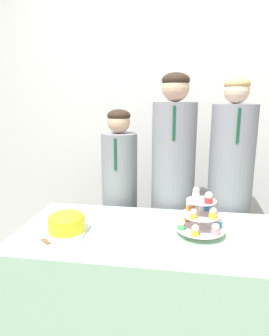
{
  "coord_description": "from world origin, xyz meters",
  "views": [
    {
      "loc": [
        0.05,
        -1.17,
        1.48
      ],
      "look_at": [
        -0.19,
        0.41,
        1.11
      ],
      "focal_mm": 32.0,
      "sensor_mm": 36.0,
      "label": 1
    }
  ],
  "objects": [
    {
      "name": "student_0",
      "position": [
        -0.39,
        0.93,
        0.67
      ],
      "size": [
        0.26,
        0.27,
        1.41
      ],
      "color": "gray",
      "rests_on": "ground_plane"
    },
    {
      "name": "cupcake_stand",
      "position": [
        0.17,
        0.38,
        0.87
      ],
      "size": [
        0.27,
        0.27,
        0.26
      ],
      "color": "silver",
      "rests_on": "table"
    },
    {
      "name": "student_1",
      "position": [
        0.01,
        0.93,
        0.79
      ],
      "size": [
        0.31,
        0.31,
        1.65
      ],
      "color": "gray",
      "rests_on": "ground_plane"
    },
    {
      "name": "cake_knife",
      "position": [
        -0.58,
        0.14,
        0.76
      ],
      "size": [
        0.21,
        0.17,
        0.01
      ],
      "rotation": [
        0.0,
        0.0,
        -0.67
      ],
      "color": "silver",
      "rests_on": "table"
    },
    {
      "name": "student_2",
      "position": [
        0.4,
        0.93,
        0.76
      ],
      "size": [
        0.3,
        0.31,
        1.62
      ],
      "color": "gray",
      "rests_on": "ground_plane"
    },
    {
      "name": "table",
      "position": [
        0.0,
        0.37,
        0.38
      ],
      "size": [
        1.69,
        0.74,
        0.76
      ],
      "color": "#A8DBB2",
      "rests_on": "ground_plane"
    },
    {
      "name": "wall_back",
      "position": [
        0.0,
        1.48,
        1.35
      ],
      "size": [
        9.0,
        0.06,
        2.7
      ],
      "color": "silver",
      "rests_on": "ground_plane"
    },
    {
      "name": "round_cake",
      "position": [
        -0.56,
        0.3,
        0.82
      ],
      "size": [
        0.22,
        0.22,
        0.12
      ],
      "color": "white",
      "rests_on": "table"
    }
  ]
}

